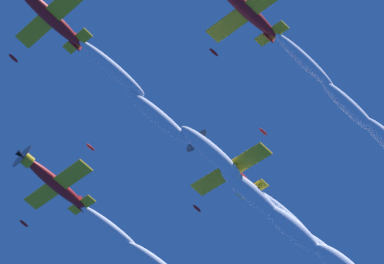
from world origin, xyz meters
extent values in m
ellipsoid|color=red|center=(3.05, -1.27, 58.43)|extent=(5.33, 4.85, 1.53)
cube|color=yellow|center=(3.14, -1.43, 58.29)|extent=(5.54, 5.94, 3.47)
ellipsoid|color=red|center=(5.30, 1.11, 56.68)|extent=(0.80, 0.75, 0.33)
cube|color=yellow|center=(5.01, -3.00, 58.33)|extent=(2.26, 2.37, 1.30)
cube|color=red|center=(5.20, -2.91, 58.73)|extent=(1.07, 1.07, 0.99)
ellipsoid|color=#1E232D|center=(2.97, -0.98, 58.78)|extent=(1.55, 1.51, 0.86)
ellipsoid|color=red|center=(4.00, -14.48, 59.84)|extent=(5.26, 4.94, 1.31)
cube|color=yellow|center=(4.10, -14.65, 59.71)|extent=(5.59, 6.03, 3.22)
ellipsoid|color=red|center=(6.38, -12.15, 58.20)|extent=(0.79, 0.76, 0.30)
cube|color=yellow|center=(5.96, -16.22, 59.93)|extent=(2.28, 2.41, 1.20)
cube|color=red|center=(6.13, -16.12, 60.34)|extent=(1.08, 1.03, 0.96)
ellipsoid|color=#1E232D|center=(3.90, -14.19, 60.18)|extent=(1.55, 1.51, 0.80)
ellipsoid|color=red|center=(16.22, 0.13, 58.89)|extent=(5.29, 4.87, 1.38)
cylinder|color=yellow|center=(14.18, 1.96, 58.98)|extent=(1.41, 1.47, 1.25)
cone|color=black|center=(13.75, 2.35, 59.00)|extent=(0.85, 0.86, 0.60)
cylinder|color=#3F3F47|center=(13.85, 2.26, 59.00)|extent=(1.78, 2.08, 2.71)
cube|color=yellow|center=(16.31, -0.03, 58.75)|extent=(5.66, 6.08, 3.04)
ellipsoid|color=red|center=(14.05, -2.61, 60.16)|extent=(0.79, 0.75, 0.31)
ellipsoid|color=red|center=(18.57, 2.55, 57.33)|extent=(0.79, 0.75, 0.31)
cube|color=yellow|center=(18.18, -1.61, 58.85)|extent=(2.30, 2.42, 1.14)
cube|color=red|center=(18.35, -1.53, 59.26)|extent=(1.04, 1.03, 0.99)
ellipsoid|color=#1E232D|center=(16.12, 0.41, 59.25)|extent=(1.54, 1.50, 0.81)
ellipsoid|color=red|center=(15.85, -12.66, 58.98)|extent=(5.27, 4.89, 1.27)
cylinder|color=yellow|center=(13.81, -10.83, 59.02)|extent=(1.41, 1.45, 1.23)
cone|color=black|center=(13.37, -10.44, 59.03)|extent=(0.85, 0.85, 0.59)
cylinder|color=#3F3F47|center=(13.47, -10.53, 59.03)|extent=(1.79, 2.03, 2.68)
cube|color=yellow|center=(15.94, -12.82, 58.84)|extent=(5.69, 6.13, 2.86)
ellipsoid|color=red|center=(13.64, -15.40, 60.18)|extent=(0.79, 0.75, 0.29)
ellipsoid|color=red|center=(18.24, -10.23, 57.51)|extent=(0.79, 0.75, 0.29)
cube|color=yellow|center=(17.80, -14.39, 58.99)|extent=(2.31, 2.44, 1.07)
cube|color=red|center=(17.96, -14.32, 59.41)|extent=(1.04, 1.01, 0.98)
ellipsoid|color=#1E232D|center=(15.74, -12.38, 59.33)|extent=(1.54, 1.50, 0.78)
ellipsoid|color=white|center=(7.16, -5.13, 58.32)|extent=(5.08, 4.69, 1.04)
ellipsoid|color=white|center=(11.03, -8.03, 58.09)|extent=(5.18, 4.81, 1.19)
ellipsoid|color=white|center=(13.97, -11.55, 58.01)|extent=(5.29, 4.92, 1.34)
ellipsoid|color=white|center=(17.46, -14.18, 57.94)|extent=(5.39, 5.03, 1.49)
ellipsoid|color=white|center=(20.83, -17.22, 57.97)|extent=(5.49, 5.15, 1.64)
ellipsoid|color=white|center=(8.08, -18.48, 59.63)|extent=(5.08, 4.69, 1.04)
ellipsoid|color=white|center=(11.81, -21.61, 59.54)|extent=(5.18, 4.81, 1.19)
ellipsoid|color=white|center=(20.42, -3.52, 58.83)|extent=(5.08, 4.69, 1.04)
ellipsoid|color=white|center=(20.06, -16.64, 58.95)|extent=(5.08, 4.69, 1.04)
ellipsoid|color=white|center=(23.59, -19.80, 58.60)|extent=(5.18, 4.81, 1.19)
camera|label=1|loc=(-16.10, -12.20, 1.52)|focal=83.93mm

